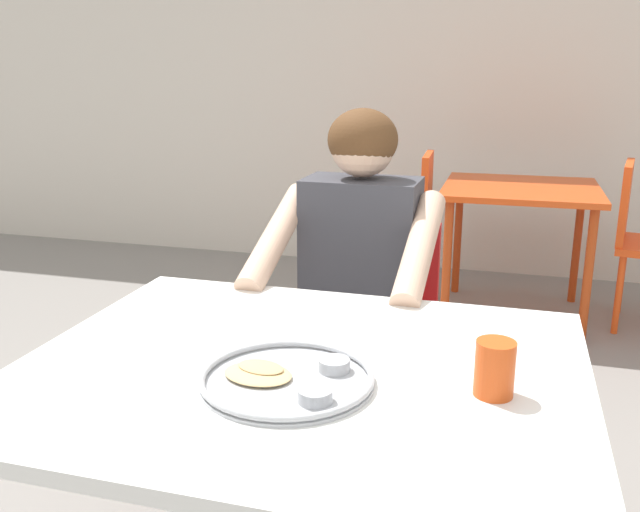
% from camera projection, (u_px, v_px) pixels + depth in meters
% --- Properties ---
extents(back_wall, '(12.00, 0.12, 3.40)m').
position_uv_depth(back_wall, '(465.00, 0.00, 4.16)').
color(back_wall, silver).
rests_on(back_wall, ground).
extents(table_foreground, '(1.09, 0.89, 0.75)m').
position_uv_depth(table_foreground, '(301.00, 399.00, 1.35)').
color(table_foreground, white).
rests_on(table_foreground, ground).
extents(thali_tray, '(0.32, 0.32, 0.03)m').
position_uv_depth(thali_tray, '(288.00, 378.00, 1.24)').
color(thali_tray, '#B7BABF').
rests_on(thali_tray, table_foreground).
extents(drinking_cup, '(0.07, 0.07, 0.10)m').
position_uv_depth(drinking_cup, '(495.00, 367.00, 1.19)').
color(drinking_cup, '#D84C19').
rests_on(drinking_cup, table_foreground).
extents(chair_foreground, '(0.45, 0.44, 0.82)m').
position_uv_depth(chair_foreground, '(368.00, 325.00, 2.25)').
color(chair_foreground, red).
rests_on(chair_foreground, ground).
extents(diner_foreground, '(0.50, 0.56, 1.20)m').
position_uv_depth(diner_foreground, '(353.00, 277.00, 1.99)').
color(diner_foreground, '#3C3C3C').
rests_on(diner_foreground, ground).
extents(table_background_red, '(0.78, 0.77, 0.71)m').
position_uv_depth(table_background_red, '(520.00, 204.00, 3.55)').
color(table_background_red, '#E04C19').
rests_on(table_background_red, ground).
extents(chair_red_left, '(0.44, 0.40, 0.86)m').
position_uv_depth(chair_red_left, '(405.00, 219.00, 3.74)').
color(chair_red_left, '#E34A18').
rests_on(chair_red_left, ground).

